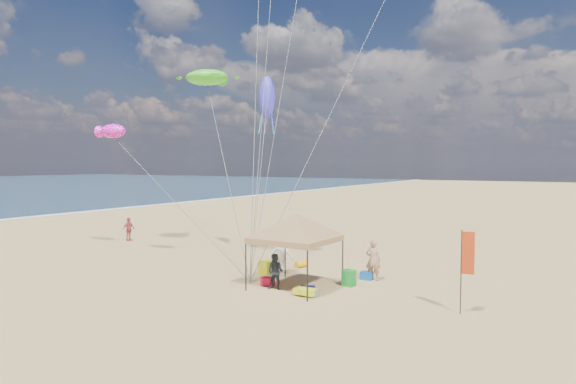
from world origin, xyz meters
name	(u,v)px	position (x,y,z in m)	size (l,w,h in m)	color
ground	(253,287)	(0.00, 0.00, 0.00)	(280.00, 280.00, 0.00)	tan
canopy_tent	(295,216)	(1.74, 0.71, 3.14)	(6.11, 6.11, 3.77)	black
feather_flag	(466,258)	(8.88, 0.53, 2.03)	(0.46, 0.11, 3.04)	black
cooler_red	(268,281)	(0.47, 0.47, 0.19)	(0.54, 0.38, 0.38)	red
cooler_blue	(367,276)	(3.77, 3.80, 0.19)	(0.54, 0.38, 0.38)	#13519D
bag_navy	(308,289)	(2.65, 0.18, 0.18)	(0.36, 0.36, 0.60)	#0C0D36
bag_orange	(301,264)	(-0.20, 4.59, 0.18)	(0.36, 0.36, 0.60)	orange
chair_green	(349,278)	(3.56, 2.29, 0.35)	(0.50, 0.50, 0.70)	#167D26
chair_yellow	(265,268)	(-0.76, 2.14, 0.35)	(0.50, 0.50, 0.70)	#E2F01A
crate_grey	(314,293)	(3.11, -0.09, 0.14)	(0.34, 0.30, 0.28)	slate
beach_cart	(305,291)	(2.76, -0.21, 0.20)	(0.90, 0.50, 0.24)	#C6D417
person_near_a	(373,260)	(4.06, 3.86, 0.95)	(0.69, 0.45, 1.90)	#A6795F
person_near_b	(275,272)	(1.15, 0.05, 0.77)	(0.75, 0.58, 1.54)	#353E48
person_near_c	(281,254)	(-0.41, 3.04, 0.95)	(1.23, 0.71, 1.90)	white
person_far_a	(129,229)	(-14.90, 6.32, 0.82)	(0.96, 0.40, 1.63)	#B84649
turtle_kite	(207,78)	(-6.46, 4.75, 10.26)	(2.60, 2.08, 0.87)	#3DCF25
fish_kite	(113,131)	(-11.71, 2.45, 7.27)	(1.89, 0.94, 0.84)	#F11CD0
squid_kite	(267,98)	(-2.98, 5.70, 9.01)	(0.90, 0.90, 2.35)	#3F38D8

